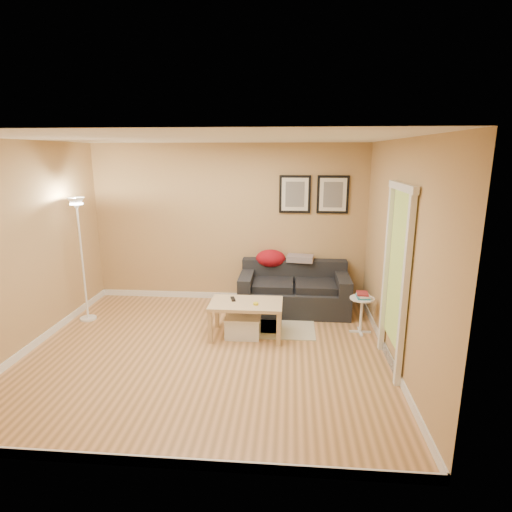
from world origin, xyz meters
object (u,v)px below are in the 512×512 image
Objects in this scene: sofa at (294,288)px; side_table at (361,315)px; book_stack at (363,295)px; storage_bin at (243,326)px; coffee_table at (246,319)px; floor_lamp at (83,263)px.

sofa is 1.21m from side_table.
side_table is at bearing -141.03° from book_stack.
storage_bin is at bearing -173.48° from book_stack.
coffee_table is at bearing -174.06° from book_stack.
floor_lamp is (-4.02, 0.14, 0.62)m from side_table.
coffee_table is at bearing -122.80° from sofa.
book_stack is (0.93, -0.76, 0.17)m from sofa.
sofa is 1.22m from book_stack.
coffee_table is 0.11m from storage_bin.
book_stack reaches higher than coffee_table.
side_table is (1.62, 0.26, 0.11)m from storage_bin.
book_stack is at bearing -1.92° from floor_lamp.
sofa is 3.31× the size of side_table.
side_table is 4.07m from floor_lamp.
sofa reaches higher than side_table.
side_table is 0.28× the size of floor_lamp.
side_table is at bearing -2.05° from floor_lamp.
sofa is 1.75× the size of coffee_table.
sofa is 0.92× the size of floor_lamp.
sofa reaches higher than coffee_table.
sofa is 1.27m from storage_bin.
floor_lamp is (-3.10, -0.63, 0.50)m from sofa.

